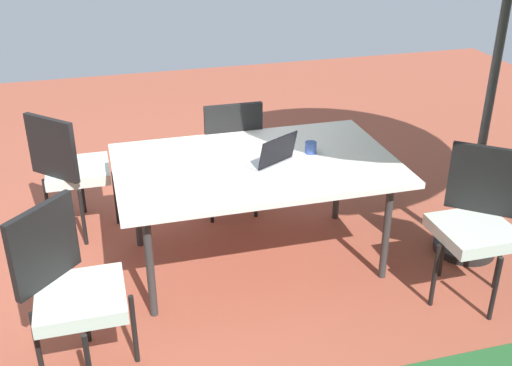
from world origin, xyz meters
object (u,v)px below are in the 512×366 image
object	(u,v)px
chair_northwest	(477,218)
laptop	(270,157)
dining_table	(256,169)
chair_northeast	(70,285)
cup	(311,148)
chair_south	(230,150)
chair_southeast	(71,166)

from	to	relation	value
chair_northwest	laptop	world-z (taller)	laptop
dining_table	chair_northeast	world-z (taller)	chair_northeast
dining_table	cup	bearing A→B (deg)	-173.30
dining_table	chair_south	xyz separation A→B (m)	(0.01, -0.73, -0.17)
chair_south	chair_northwest	bearing A→B (deg)	131.07
chair_northwest	cup	size ratio (longest dim) A/B	12.10
chair_northeast	laptop	xyz separation A→B (m)	(-1.31, -0.74, 0.27)
chair_northeast	chair_northwest	world-z (taller)	same
dining_table	chair_south	size ratio (longest dim) A/B	1.90
chair_south	chair_northwest	world-z (taller)	same
chair_south	chair_northwest	size ratio (longest dim) A/B	1.00
laptop	cup	distance (m)	0.33
chair_south	cup	xyz separation A→B (m)	(-0.41, 0.69, 0.26)
chair_northeast	laptop	bearing A→B (deg)	-16.74
dining_table	chair_southeast	distance (m)	1.44
laptop	chair_south	bearing A→B (deg)	-112.93
chair_northwest	chair_south	bearing A→B (deg)	169.39
laptop	cup	xyz separation A→B (m)	(-0.32, -0.09, -0.01)
chair_south	laptop	size ratio (longest dim) A/B	2.45
laptop	cup	bearing A→B (deg)	166.25
chair_south	chair_southeast	distance (m)	1.20
dining_table	laptop	world-z (taller)	laptop
chair_northwest	chair_southeast	xyz separation A→B (m)	(2.45, -1.48, 0.00)
chair_south	cup	bearing A→B (deg)	121.41
dining_table	cup	world-z (taller)	cup
chair_southeast	cup	xyz separation A→B (m)	(-1.61, 0.71, 0.26)
chair_south	laptop	xyz separation A→B (m)	(-0.09, 0.78, 0.27)
chair_south	chair_southeast	bearing A→B (deg)	-0.58
cup	chair_northeast	bearing A→B (deg)	27.02
chair_northeast	chair_northwest	xyz separation A→B (m)	(-2.46, -0.06, 0.00)
chair_northeast	cup	distance (m)	1.84
dining_table	chair_northwest	size ratio (longest dim) A/B	1.90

